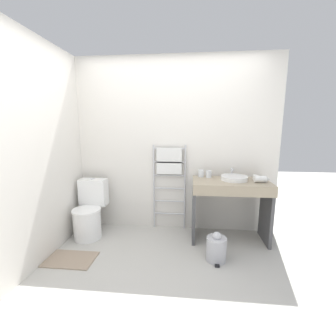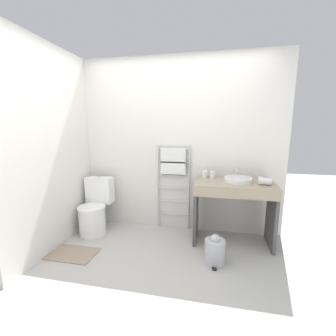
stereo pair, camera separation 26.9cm
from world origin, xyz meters
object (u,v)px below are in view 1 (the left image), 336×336
Objects in this scene: towel_radiator at (169,169)px; trash_bin at (216,248)px; cup_near_edge at (209,174)px; hair_dryer at (261,179)px; toilet at (89,213)px; sink_basin at (234,178)px; cup_near_wall at (201,173)px.

towel_radiator is 1.26m from trash_bin.
cup_near_edge is at bearing -8.58° from towel_radiator.
towel_radiator is 1.24m from hair_dryer.
towel_radiator is at bearing 171.42° from cup_near_edge.
toilet is at bearing -179.25° from hair_dryer.
towel_radiator is (1.10, 0.32, 0.59)m from toilet.
sink_basin is at bearing -13.36° from towel_radiator.
toilet is 1.29m from towel_radiator.
sink_basin is 0.99× the size of trash_bin.
toilet is 0.62× the size of towel_radiator.
toilet is 2.06m from sink_basin.
toilet is at bearing -163.59° from towel_radiator.
cup_near_wall is at bearing 162.39° from hair_dryer.
hair_dryer is at bearing -17.61° from cup_near_wall.
towel_radiator is 12.55× the size of cup_near_wall.
hair_dryer is at bearing -13.73° from towel_radiator.
trash_bin is (-0.58, -0.48, -0.72)m from hair_dryer.
cup_near_wall is (1.56, 0.27, 0.55)m from toilet.
sink_basin is at bearing -19.64° from cup_near_wall.
towel_radiator is 0.57m from cup_near_edge.
cup_near_edge is at bearing 158.78° from sink_basin.
hair_dryer is at bearing 0.75° from toilet.
cup_near_wall reaches higher than hair_dryer.
cup_near_wall reaches higher than cup_near_edge.
hair_dryer is (1.21, -0.29, -0.05)m from towel_radiator.
toilet is 4.10× the size of hair_dryer.
cup_near_edge is at bearing 94.73° from trash_bin.
toilet is 1.77m from cup_near_edge.
toilet is 1.79m from trash_bin.
trash_bin is at bearing -51.20° from towel_radiator.
cup_near_wall reaches higher than trash_bin.
hair_dryer is at bearing -14.77° from sink_basin.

